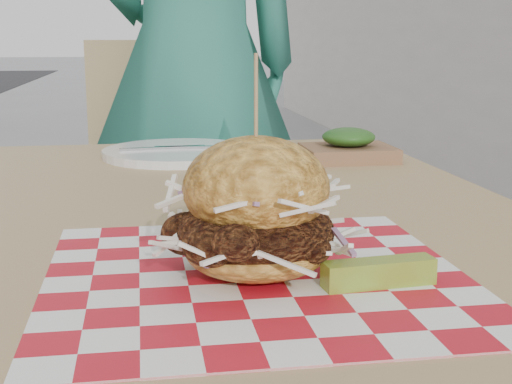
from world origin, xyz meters
The scene contains 8 objects.
diner centered at (0.11, 0.86, 0.90)m, with size 0.65×0.43×1.79m, color #2A7A66.
patio_table centered at (0.03, -0.22, 0.67)m, with size 0.80×1.20×0.75m.
patio_chair centered at (0.03, 0.86, 0.55)m, with size 0.44×0.45×0.95m.
paper_liner centered at (0.06, -0.46, 0.75)m, with size 0.36×0.36×0.00m, color red.
sandwich centered at (0.06, -0.46, 0.80)m, with size 0.17×0.17×0.19m.
pickle_spear centered at (0.15, -0.50, 0.76)m, with size 0.10×0.02×0.02m, color #8BB133.
place_setting centered at (0.03, 0.20, 0.76)m, with size 0.27×0.27×0.02m.
kraft_tray centered at (0.31, 0.12, 0.77)m, with size 0.15×0.12×0.06m.
Camera 1 is at (-0.04, -1.04, 0.95)m, focal length 50.00 mm.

